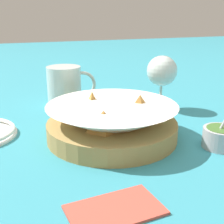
% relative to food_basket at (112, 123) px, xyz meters
% --- Properties ---
extents(ground_plane, '(4.00, 4.00, 0.00)m').
position_rel_food_basket_xyz_m(ground_plane, '(-0.02, 0.03, -0.03)').
color(ground_plane, teal).
extents(food_basket, '(0.27, 0.27, 0.09)m').
position_rel_food_basket_xyz_m(food_basket, '(0.00, 0.00, 0.00)').
color(food_basket, '#B2894C').
rests_on(food_basket, ground_plane).
extents(sauce_cup, '(0.08, 0.07, 0.12)m').
position_rel_food_basket_xyz_m(sauce_cup, '(0.18, -0.11, -0.01)').
color(sauce_cup, '#B7B7BC').
rests_on(sauce_cup, ground_plane).
extents(wine_glass, '(0.08, 0.08, 0.14)m').
position_rel_food_basket_xyz_m(wine_glass, '(0.19, 0.15, 0.07)').
color(wine_glass, silver).
rests_on(wine_glass, ground_plane).
extents(beer_mug, '(0.13, 0.09, 0.11)m').
position_rel_food_basket_xyz_m(beer_mug, '(-0.05, 0.24, 0.02)').
color(beer_mug, silver).
rests_on(beer_mug, ground_plane).
extents(napkin, '(0.13, 0.09, 0.01)m').
position_rel_food_basket_xyz_m(napkin, '(-0.08, -0.24, -0.03)').
color(napkin, '#DB4C3D').
rests_on(napkin, ground_plane).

